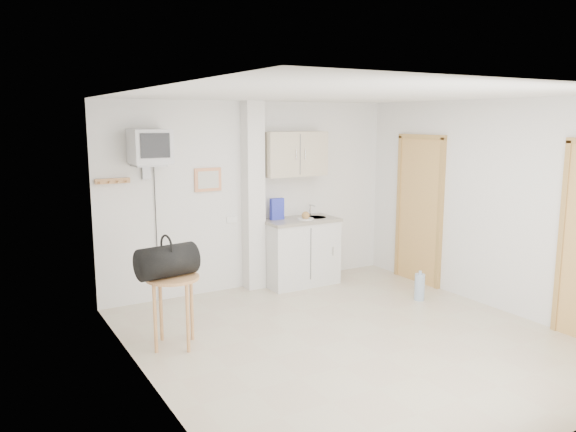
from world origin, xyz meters
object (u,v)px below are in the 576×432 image
crt_television (150,148)px  water_bottle (420,287)px  round_table (173,289)px  duffel_bag (167,261)px

crt_television → water_bottle: (2.97, -1.42, -1.76)m
crt_television → round_table: (-0.20, -1.27, -1.33)m
crt_television → round_table: bearing=-98.9°
crt_television → water_bottle: 3.73m
duffel_bag → water_bottle: size_ratio=1.62×
round_table → duffel_bag: size_ratio=1.18×
duffel_bag → water_bottle: duffel_bag is taller
round_table → water_bottle: 3.20m
round_table → water_bottle: size_ratio=1.91×
round_table → water_bottle: (3.17, -0.15, -0.43)m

